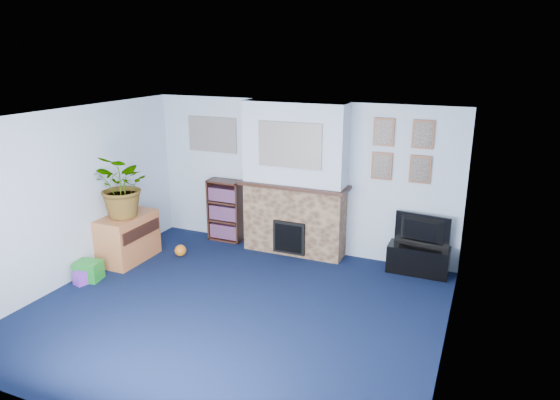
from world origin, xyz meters
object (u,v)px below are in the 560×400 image
at_px(tv_stand, 418,258).
at_px(sideboard, 128,238).
at_px(bookshelf, 226,212).
at_px(television, 421,231).

distance_m(tv_stand, sideboard, 4.38).
relative_size(tv_stand, bookshelf, 0.83).
bearing_deg(tv_stand, bookshelf, 178.64).
bearing_deg(bookshelf, sideboard, -125.71).
bearing_deg(sideboard, tv_stand, 16.86).
xyz_separation_m(bookshelf, sideboard, (-0.97, -1.35, -0.15)).
height_order(television, sideboard, television).
relative_size(tv_stand, sideboard, 0.93).
relative_size(bookshelf, sideboard, 1.13).
bearing_deg(tv_stand, television, 90.00).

